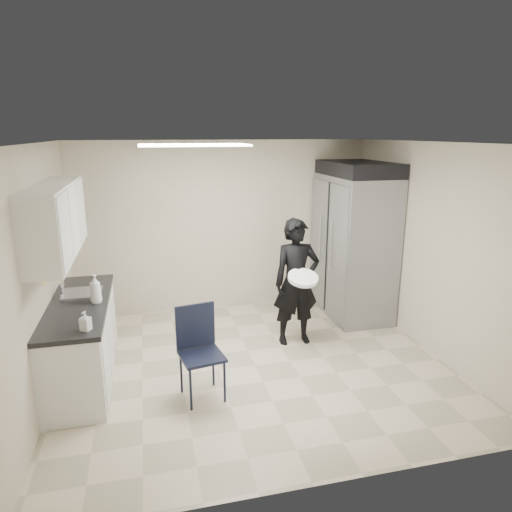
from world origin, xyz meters
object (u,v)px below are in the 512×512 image
object	(u,v)px
commercial_fridge	(354,247)
man_tuxedo	(296,282)
lower_counter	(82,342)
folding_chair	(202,356)

from	to	relation	value
commercial_fridge	man_tuxedo	distance (m)	1.40
man_tuxedo	commercial_fridge	bearing A→B (deg)	33.63
lower_counter	folding_chair	size ratio (longest dim) A/B	2.00
commercial_fridge	man_tuxedo	world-z (taller)	commercial_fridge
lower_counter	man_tuxedo	size ratio (longest dim) A/B	1.14
lower_counter	commercial_fridge	world-z (taller)	commercial_fridge
lower_counter	folding_chair	bearing A→B (deg)	-30.09
lower_counter	man_tuxedo	world-z (taller)	man_tuxedo
folding_chair	man_tuxedo	world-z (taller)	man_tuxedo
folding_chair	lower_counter	bearing A→B (deg)	139.41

